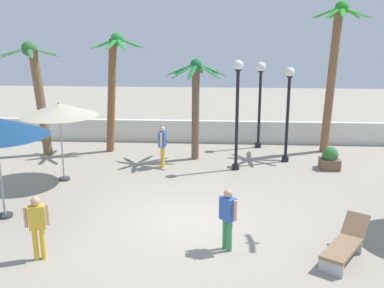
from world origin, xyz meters
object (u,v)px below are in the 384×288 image
(lamp_post_2, at_px, (288,105))
(palm_tree_3, at_px, (334,62))
(palm_tree_0, at_px, (113,79))
(planter, at_px, (330,159))
(guest_2, at_px, (37,222))
(patio_umbrella_2, at_px, (59,110))
(palm_tree_1, at_px, (196,95))
(lamp_post_1, at_px, (260,92))
(palm_tree_2, at_px, (37,85))
(lounge_chair_0, at_px, (345,243))
(guest_3, at_px, (162,142))
(guest_1, at_px, (228,214))
(lamp_post_0, at_px, (237,104))

(lamp_post_2, bearing_deg, palm_tree_3, 39.06)
(palm_tree_0, relative_size, planter, 5.88)
(guest_2, distance_m, planter, 11.11)
(patio_umbrella_2, relative_size, palm_tree_0, 0.55)
(palm_tree_1, bearing_deg, palm_tree_0, 165.14)
(palm_tree_3, xyz_separation_m, lamp_post_1, (-2.92, 0.49, -1.34))
(palm_tree_0, distance_m, palm_tree_2, 3.07)
(palm_tree_1, height_order, palm_tree_2, palm_tree_2)
(lounge_chair_0, xyz_separation_m, guest_2, (-7.06, -0.48, 0.54))
(lounge_chair_0, distance_m, guest_3, 8.48)
(patio_umbrella_2, height_order, lamp_post_1, lamp_post_1)
(palm_tree_1, relative_size, lamp_post_1, 1.07)
(palm_tree_3, relative_size, guest_1, 4.00)
(palm_tree_3, relative_size, lamp_post_2, 1.67)
(palm_tree_2, distance_m, planter, 11.95)
(lamp_post_1, xyz_separation_m, lounge_chair_0, (1.23, -9.89, -2.07))
(patio_umbrella_2, distance_m, guest_2, 5.88)
(patio_umbrella_2, relative_size, guest_3, 1.72)
(palm_tree_3, distance_m, lamp_post_1, 3.25)
(lamp_post_2, bearing_deg, palm_tree_2, 177.62)
(guest_3, distance_m, planter, 6.36)
(patio_umbrella_2, xyz_separation_m, guest_1, (5.66, -4.77, -1.56))
(palm_tree_0, relative_size, guest_1, 3.22)
(patio_umbrella_2, xyz_separation_m, guest_3, (3.27, 1.72, -1.53))
(palm_tree_3, distance_m, planter, 4.26)
(lamp_post_0, relative_size, lounge_chair_0, 2.17)
(lamp_post_1, xyz_separation_m, guest_1, (-1.49, -9.64, -1.53))
(lamp_post_2, xyz_separation_m, planter, (1.54, -0.86, -1.91))
(lamp_post_1, bearing_deg, planter, -50.59)
(lamp_post_0, bearing_deg, lamp_post_1, 71.59)
(palm_tree_0, distance_m, lamp_post_2, 7.20)
(patio_umbrella_2, bearing_deg, lamp_post_1, 34.26)
(guest_1, height_order, guest_2, guest_1)
(patio_umbrella_2, xyz_separation_m, palm_tree_0, (0.99, 3.83, 0.62))
(lamp_post_1, height_order, lamp_post_2, lamp_post_1)
(lamp_post_1, bearing_deg, palm_tree_3, -9.46)
(palm_tree_2, bearing_deg, palm_tree_0, 12.56)
(lamp_post_0, bearing_deg, guest_1, -93.59)
(lamp_post_2, distance_m, guest_3, 5.07)
(patio_umbrella_2, distance_m, guest_1, 7.56)
(palm_tree_1, distance_m, palm_tree_3, 5.91)
(patio_umbrella_2, xyz_separation_m, lamp_post_0, (6.06, 1.59, -0.01))
(palm_tree_1, height_order, lounge_chair_0, palm_tree_1)
(palm_tree_1, distance_m, guest_3, 2.36)
(lamp_post_0, bearing_deg, palm_tree_0, 156.07)
(lounge_chair_0, bearing_deg, palm_tree_1, 116.26)
(palm_tree_3, xyz_separation_m, lounge_chair_0, (-1.69, -9.40, -3.42))
(palm_tree_1, distance_m, guest_1, 7.95)
(patio_umbrella_2, height_order, palm_tree_0, palm_tree_0)
(palm_tree_3, relative_size, guest_2, 4.04)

